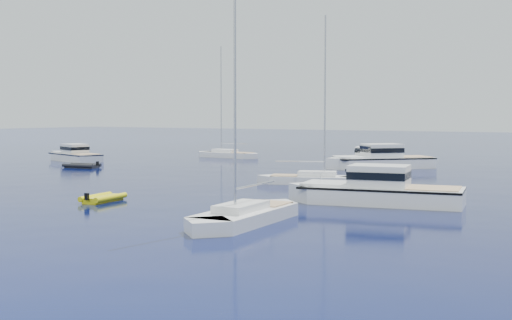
{
  "coord_description": "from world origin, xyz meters",
  "views": [
    {
      "loc": [
        23.1,
        -18.62,
        5.71
      ],
      "look_at": [
        -4.17,
        25.01,
        2.2
      ],
      "focal_mm": 47.44,
      "sensor_mm": 36.0,
      "label": 1
    }
  ],
  "objects": [
    {
      "name": "sailboat_centre",
      "position": [
        -2.18,
        30.57,
        0.0
      ],
      "size": [
        9.89,
        5.89,
        14.18
      ],
      "primitive_type": null,
      "rotation": [
        0.0,
        0.0,
        5.09
      ],
      "color": "white",
      "rests_on": "ground"
    },
    {
      "name": "motor_cruiser_distant",
      "position": [
        -3.48,
        48.47,
        0.0
      ],
      "size": [
        11.45,
        11.64,
        3.28
      ],
      "primitive_type": null,
      "rotation": [
        0.0,
        0.0,
        2.37
      ],
      "color": "white",
      "rests_on": "ground"
    },
    {
      "name": "ground",
      "position": [
        0.0,
        0.0,
        0.0
      ],
      "size": [
        400.0,
        400.0,
        0.0
      ],
      "primitive_type": "plane",
      "color": "#081652",
      "rests_on": "ground"
    },
    {
      "name": "sailboat_fore",
      "position": [
        3.98,
        10.88,
        0.0
      ],
      "size": [
        3.59,
        10.82,
        15.64
      ],
      "primitive_type": null,
      "rotation": [
        0.0,
        0.0,
        3.22
      ],
      "color": "white",
      "rests_on": "ground"
    },
    {
      "name": "motor_cruiser_centre",
      "position": [
        6.9,
        21.62,
        0.0
      ],
      "size": [
        12.56,
        5.98,
        3.17
      ],
      "primitive_type": null,
      "rotation": [
        0.0,
        0.0,
        1.77
      ],
      "color": "white",
      "rests_on": "ground"
    },
    {
      "name": "tender_yellow",
      "position": [
        -8.59,
        13.23,
        0.0
      ],
      "size": [
        2.38,
        3.64,
        0.95
      ],
      "primitive_type": null,
      "rotation": [
        0.0,
        0.0,
        0.15
      ],
      "color": "#D3CB0C",
      "rests_on": "ground"
    },
    {
      "name": "sailboat_far_l",
      "position": [
        -27.08,
        54.55,
        0.0
      ],
      "size": [
        10.42,
        3.25,
        15.12
      ],
      "primitive_type": null,
      "rotation": [
        0.0,
        0.0,
        1.51
      ],
      "color": "white",
      "rests_on": "ground"
    },
    {
      "name": "tender_grey_far",
      "position": [
        -30.49,
        32.18,
        0.0
      ],
      "size": [
        4.31,
        2.81,
        0.95
      ],
      "primitive_type": null,
      "rotation": [
        0.0,
        0.0,
        1.74
      ],
      "color": "black",
      "rests_on": "ground"
    },
    {
      "name": "motor_cruiser_horizon",
      "position": [
        -7.34,
        54.13,
        0.0
      ],
      "size": [
        4.9,
        9.94,
        2.5
      ],
      "primitive_type": null,
      "rotation": [
        0.0,
        0.0,
        3.36
      ],
      "color": "white",
      "rests_on": "ground"
    },
    {
      "name": "motor_cruiser_far_l",
      "position": [
        -39.18,
        39.21,
        0.0
      ],
      "size": [
        10.6,
        5.96,
        2.66
      ],
      "primitive_type": null,
      "rotation": [
        0.0,
        0.0,
        1.27
      ],
      "color": "silver",
      "rests_on": "ground"
    }
  ]
}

